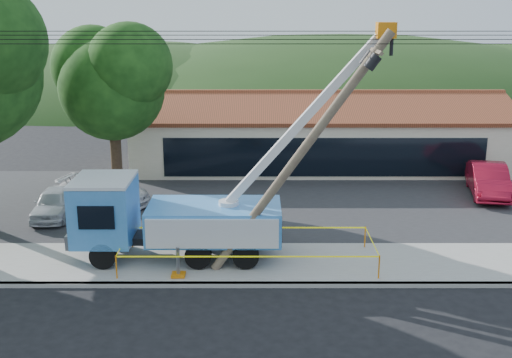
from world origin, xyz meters
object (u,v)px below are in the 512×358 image
at_px(utility_truck, 172,215).
at_px(car_silver, 56,219).
at_px(car_white, 106,206).
at_px(car_red, 487,197).
at_px(leaning_pole, 308,144).

xyz_separation_m(utility_truck, car_silver, (-6.15, 5.03, -1.86)).
height_order(utility_truck, car_silver, utility_truck).
distance_m(utility_truck, car_white, 8.30).
bearing_deg(car_white, car_red, -69.20).
bearing_deg(utility_truck, car_white, 121.41).
bearing_deg(car_silver, car_white, 41.53).
relative_size(leaning_pole, car_silver, 2.23).
bearing_deg(leaning_pole, car_red, 43.48).
height_order(leaning_pole, car_red, leaning_pole).
bearing_deg(car_silver, leaning_pole, -31.69).
bearing_deg(car_red, utility_truck, -140.45).
bearing_deg(car_white, leaning_pole, -114.91).
relative_size(leaning_pole, car_red, 1.78).
bearing_deg(car_red, leaning_pole, -126.04).
xyz_separation_m(utility_truck, leaning_pole, (5.08, -1.18, 3.07)).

